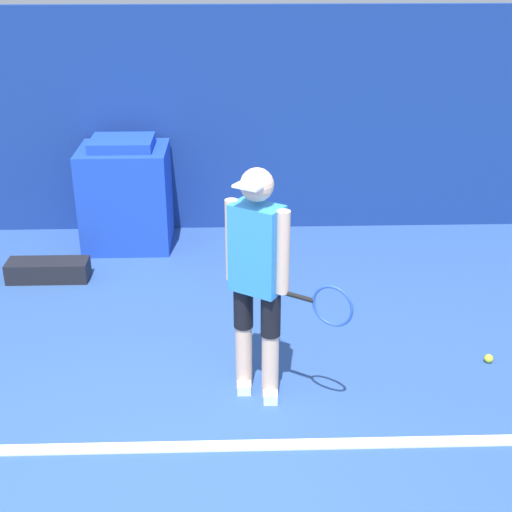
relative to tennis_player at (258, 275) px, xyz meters
name	(u,v)px	position (x,y,z in m)	size (l,w,h in m)	color
ground_plane	(162,497)	(-0.61, -1.04, -0.95)	(24.00, 24.00, 0.00)	#2D5193
back_wall	(191,122)	(-0.61, 3.20, 0.25)	(24.00, 0.10, 2.38)	navy
court_baseline	(168,447)	(-0.61, -0.60, -0.94)	(21.60, 0.10, 0.01)	white
tennis_player	(258,275)	(0.00, 0.00, 0.00)	(0.81, 0.57, 1.70)	beige
tennis_ball	(489,358)	(1.80, 0.33, -0.91)	(0.07, 0.07, 0.07)	#D1E533
covered_chair	(126,195)	(-1.28, 2.73, -0.39)	(0.90, 0.74, 1.15)	blue
equipment_bag	(48,270)	(-1.95, 1.89, -0.85)	(0.77, 0.26, 0.19)	black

